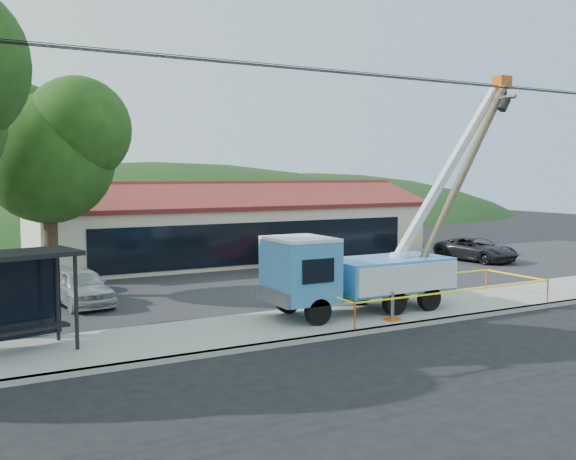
# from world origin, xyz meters

# --- Properties ---
(ground) EXTENTS (120.00, 120.00, 0.00)m
(ground) POSITION_xyz_m (0.00, 0.00, 0.00)
(ground) COLOR black
(ground) RESTS_ON ground
(curb) EXTENTS (60.00, 0.25, 0.15)m
(curb) POSITION_xyz_m (0.00, 2.10, 0.07)
(curb) COLOR #9C9B92
(curb) RESTS_ON ground
(sidewalk) EXTENTS (60.00, 4.00, 0.15)m
(sidewalk) POSITION_xyz_m (0.00, 4.00, 0.07)
(sidewalk) COLOR #9C9B92
(sidewalk) RESTS_ON ground
(parking_lot) EXTENTS (60.00, 12.00, 0.10)m
(parking_lot) POSITION_xyz_m (0.00, 12.00, 0.05)
(parking_lot) COLOR #28282B
(parking_lot) RESTS_ON ground
(strip_mall) EXTENTS (22.50, 8.53, 4.67)m
(strip_mall) POSITION_xyz_m (4.00, 19.98, 1.88)
(strip_mall) COLOR beige
(strip_mall) RESTS_ON ground
(tree_lot) EXTENTS (6.30, 5.60, 8.94)m
(tree_lot) POSITION_xyz_m (-7.00, 13.00, 6.21)
(tree_lot) COLOR #332316
(tree_lot) RESTS_ON ground
(hill_center) EXTENTS (89.60, 64.00, 32.00)m
(hill_center) POSITION_xyz_m (10.00, 55.00, 0.00)
(hill_center) COLOR #1C3312
(hill_center) RESTS_ON ground
(hill_east) EXTENTS (72.80, 52.00, 26.00)m
(hill_east) POSITION_xyz_m (30.00, 55.00, 0.00)
(hill_east) COLOR #1C3312
(hill_east) RESTS_ON ground
(utility_truck) EXTENTS (10.43, 3.77, 8.76)m
(utility_truck) POSITION_xyz_m (1.98, 4.34, 1.67)
(utility_truck) COLOR black
(utility_truck) RESTS_ON ground
(leaning_pole) EXTENTS (5.36, 1.73, 8.67)m
(leaning_pole) POSITION_xyz_m (6.44, 3.95, 4.83)
(leaning_pole) COLOR brown
(leaning_pole) RESTS_ON ground
(bus_shelter) EXTENTS (3.21, 2.38, 2.79)m
(bus_shelter) POSITION_xyz_m (-9.07, 4.59, 2.21)
(bus_shelter) COLOR black
(bus_shelter) RESTS_ON ground
(caution_tape) EXTENTS (8.96, 3.19, 0.92)m
(caution_tape) POSITION_xyz_m (4.89, 3.73, 0.83)
(caution_tape) COLOR #D2520B
(caution_tape) RESTS_ON ground
(car_silver) EXTENTS (2.13, 4.34, 1.43)m
(car_silver) POSITION_xyz_m (-6.33, 10.60, 0.00)
(car_silver) COLOR #ADB0B4
(car_silver) RESTS_ON ground
(car_red) EXTENTS (4.01, 4.78, 1.54)m
(car_red) POSITION_xyz_m (4.86, 13.13, 0.00)
(car_red) COLOR maroon
(car_red) RESTS_ON ground
(car_white) EXTENTS (5.44, 4.27, 1.47)m
(car_white) POSITION_xyz_m (-7.29, 13.17, 0.00)
(car_white) COLOR silver
(car_white) RESTS_ON ground
(car_dark) EXTENTS (2.85, 5.09, 1.35)m
(car_dark) POSITION_xyz_m (16.00, 12.54, 0.00)
(car_dark) COLOR black
(car_dark) RESTS_ON ground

